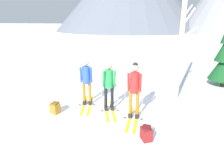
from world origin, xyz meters
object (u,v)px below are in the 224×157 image
at_px(skier_in_blue, 86,79).
at_px(backpack_on_snow_front, 146,133).
at_px(backpack_on_snow_beside, 55,108).
at_px(skier_in_red, 134,88).
at_px(skier_in_green, 109,84).
at_px(birch_tree_tall, 182,30).

xyz_separation_m(skier_in_blue, backpack_on_snow_front, (2.41, -1.70, -0.80)).
bearing_deg(backpack_on_snow_beside, skier_in_red, 9.28).
relative_size(skier_in_blue, skier_in_green, 1.01).
bearing_deg(skier_in_red, backpack_on_snow_front, -64.36).
xyz_separation_m(skier_in_red, backpack_on_snow_beside, (-2.62, -0.43, -0.83)).
distance_m(skier_in_green, backpack_on_snow_front, 2.21).
height_order(backpack_on_snow_front, backpack_on_snow_beside, same).
distance_m(skier_in_green, birch_tree_tall, 3.35).
relative_size(birch_tree_tall, backpack_on_snow_beside, 14.14).
distance_m(skier_in_blue, skier_in_green, 0.97).
bearing_deg(skier_in_blue, skier_in_green, -14.73).
bearing_deg(backpack_on_snow_beside, backpack_on_snow_front, -12.45).
bearing_deg(skier_in_red, skier_in_blue, 162.99).
relative_size(skier_in_green, birch_tree_tall, 0.32).
xyz_separation_m(skier_in_blue, skier_in_green, (0.93, -0.25, -0.02)).
bearing_deg(birch_tree_tall, skier_in_red, -123.60).
bearing_deg(backpack_on_snow_front, backpack_on_snow_beside, 167.55).
relative_size(skier_in_green, backpack_on_snow_beside, 4.58).
bearing_deg(birch_tree_tall, skier_in_green, -143.12).
bearing_deg(backpack_on_snow_beside, skier_in_green, 24.05).
height_order(skier_in_blue, skier_in_green, skier_in_blue).
xyz_separation_m(skier_in_red, backpack_on_snow_front, (0.54, -1.12, -0.83)).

